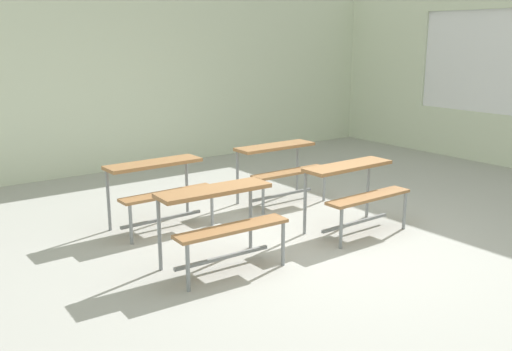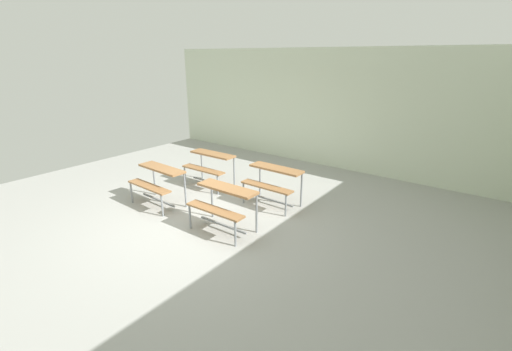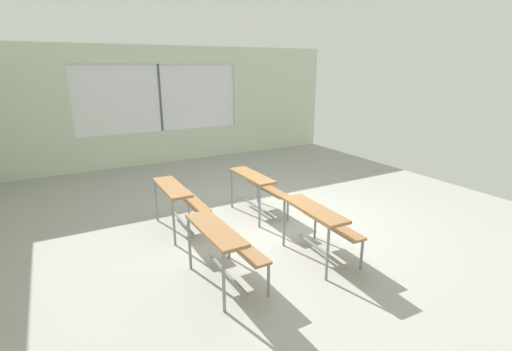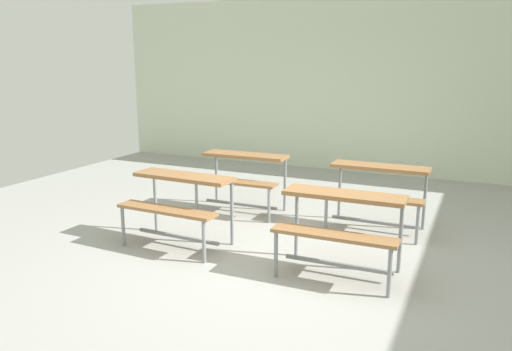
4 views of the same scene
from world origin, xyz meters
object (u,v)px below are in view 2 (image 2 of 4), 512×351
(desk_bench_r0c1, at_px, (223,199))
(desk_bench_r1c0, at_px, (210,162))
(desk_bench_r0c0, at_px, (158,177))
(desk_bench_r1c1, at_px, (273,178))

(desk_bench_r0c1, bearing_deg, desk_bench_r1c0, 139.72)
(desk_bench_r0c1, bearing_deg, desk_bench_r0c0, 178.66)
(desk_bench_r0c0, bearing_deg, desk_bench_r0c1, 1.44)
(desk_bench_r1c0, height_order, desk_bench_r1c1, same)
(desk_bench_r1c0, relative_size, desk_bench_r1c1, 1.01)
(desk_bench_r1c1, bearing_deg, desk_bench_r0c0, -142.71)
(desk_bench_r0c0, relative_size, desk_bench_r0c1, 1.01)
(desk_bench_r0c0, relative_size, desk_bench_r1c1, 1.02)
(desk_bench_r1c0, distance_m, desk_bench_r1c1, 1.72)
(desk_bench_r0c1, distance_m, desk_bench_r1c1, 1.37)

